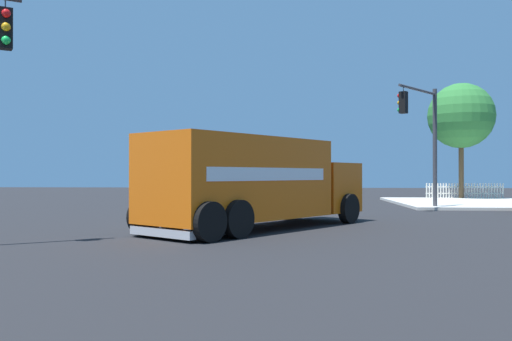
# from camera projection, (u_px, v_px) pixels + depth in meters

# --- Properties ---
(ground_plane) EXTENTS (100.00, 100.00, 0.00)m
(ground_plane) POSITION_uv_depth(u_px,v_px,m) (241.00, 224.00, 17.64)
(ground_plane) COLOR black
(sidewalk_corner_near) EXTENTS (10.82, 10.82, 0.14)m
(sidewalk_corner_near) POSITION_uv_depth(u_px,v_px,m) (494.00, 203.00, 29.50)
(sidewalk_corner_near) COLOR beige
(sidewalk_corner_near) RESTS_ON ground
(delivery_truck) EXTENTS (6.87, 8.12, 2.73)m
(delivery_truck) POSITION_uv_depth(u_px,v_px,m) (256.00, 181.00, 16.18)
(delivery_truck) COLOR orange
(delivery_truck) RESTS_ON ground
(traffic_light_secondary) EXTENTS (2.35, 2.93, 5.62)m
(traffic_light_secondary) POSITION_uv_depth(u_px,v_px,m) (424.00, 128.00, 24.62)
(traffic_light_secondary) COLOR #38383D
(traffic_light_secondary) RESTS_ON sidewalk_corner_near
(picket_fence_run) EXTENTS (4.96, 0.05, 0.95)m
(picket_fence_run) POSITION_uv_depth(u_px,v_px,m) (465.00, 190.00, 34.65)
(picket_fence_run) COLOR silver
(picket_fence_run) RESTS_ON sidewalk_corner_near
(shade_tree_near) EXTENTS (4.19, 4.19, 7.40)m
(shade_tree_near) POSITION_uv_depth(u_px,v_px,m) (461.00, 116.00, 34.24)
(shade_tree_near) COLOR brown
(shade_tree_near) RESTS_ON sidewalk_corner_near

